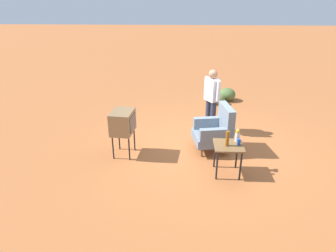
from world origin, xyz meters
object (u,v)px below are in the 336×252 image
Objects in this scene: soda_can_blue at (239,142)px; flower_vase at (238,135)px; side_table at (228,149)px; person_standing at (212,98)px; armchair at (216,130)px; tv_on_stand at (123,122)px; bottle_tall_amber at (227,139)px.

soda_can_blue is 0.46× the size of flower_vase.
side_table is at bearing -85.08° from soda_can_blue.
armchair is at bearing 2.03° from person_standing.
flower_vase is (0.82, 0.32, 0.29)m from armchair.
person_standing is (-0.98, -0.03, 0.44)m from armchair.
armchair is 1.03× the size of tv_on_stand.
tv_on_stand is at bearing -107.06° from side_table.
flower_vase is at bearing 11.15° from person_standing.
flower_vase is at bearing -175.63° from soda_can_blue.
soda_can_blue is at bearing 102.60° from bottle_tall_amber.
flower_vase reaches higher than soda_can_blue.
person_standing is (-1.29, 2.00, 0.16)m from tv_on_stand.
tv_on_stand is 2.25m from bottle_tall_amber.
person_standing is 2.01m from bottle_tall_amber.
bottle_tall_amber is 0.26m from soda_can_blue.
bottle_tall_amber is (0.04, -0.04, 0.25)m from side_table.
person_standing reaches higher than flower_vase.
bottle_tall_amber is (0.70, 2.13, 0.01)m from tv_on_stand.
soda_can_blue is (-0.05, 0.23, -0.09)m from bottle_tall_amber.
person_standing reaches higher than tv_on_stand.
side_table is at bearing 72.94° from tv_on_stand.
flower_vase is at bearing 129.59° from side_table.
person_standing is 13.44× the size of soda_can_blue.
armchair is 1.04m from soda_can_blue.
bottle_tall_amber is at bearing 5.56° from armchair.
armchair is 0.65× the size of person_standing.
soda_can_blue is (0.96, 0.33, 0.20)m from armchair.
armchair is 4.00× the size of flower_vase.
flower_vase is (0.52, 2.36, 0.01)m from tv_on_stand.
person_standing is 1.85m from flower_vase.
tv_on_stand reaches higher than side_table.
bottle_tall_amber reaches higher than side_table.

